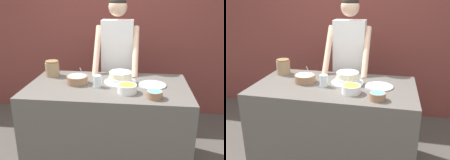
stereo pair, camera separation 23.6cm
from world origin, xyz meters
The scene contains 10 objects.
wall_back centered at (0.00, 1.88, 1.30)m, with size 10.00×0.05×2.60m.
counter centered at (0.00, 0.43, 0.47)m, with size 1.56×0.86×0.93m.
person_baker centered at (0.04, 1.06, 1.10)m, with size 0.50×0.48×1.78m.
cake centered at (0.12, 0.52, 0.98)m, with size 0.33×0.33×0.11m.
frosting_bowl_white centered at (-0.30, 0.44, 0.98)m, with size 0.21×0.21×0.18m.
frosting_bowl_orange centered at (0.20, 0.25, 0.97)m, with size 0.17×0.17×0.19m.
frosting_bowl_blue centered at (0.44, 0.15, 0.97)m, with size 0.14×0.14×0.15m.
drinking_glass centered at (-0.09, 0.37, 0.99)m, with size 0.08×0.08×0.11m.
ceramic_plate centered at (0.43, 0.46, 0.94)m, with size 0.27×0.27×0.01m.
stoneware_jar centered at (-0.63, 0.66, 1.02)m, with size 0.15×0.15×0.17m.
Camera 1 is at (0.30, -1.84, 1.76)m, focal length 40.00 mm.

